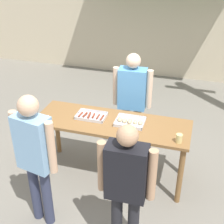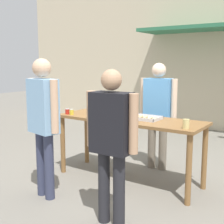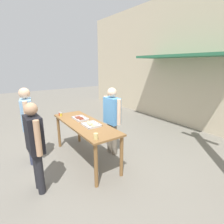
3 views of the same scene
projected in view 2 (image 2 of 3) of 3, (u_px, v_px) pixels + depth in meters
The scene contains 11 objects.
ground_plane at pixel (128, 180), 4.43m from camera, with size 24.00×24.00×0.00m, color slate.
building_facade_back at pixel (217, 36), 7.32m from camera, with size 12.00×1.11×4.50m.
serving_table at pixel (129, 126), 4.31m from camera, with size 2.09×0.70×0.89m.
food_tray_sausages at pixel (112, 114), 4.49m from camera, with size 0.40×0.27×0.04m.
food_tray_buns at pixel (145, 118), 4.19m from camera, with size 0.38×0.31×0.06m.
condiment_jar_mustard at pixel (67, 111), 4.60m from camera, with size 0.06×0.06×0.08m.
condiment_jar_ketchup at pixel (72, 112), 4.55m from camera, with size 0.06×0.06×0.08m.
beer_cup at pixel (186, 124), 3.59m from camera, with size 0.08×0.08×0.11m.
person_server_behind_table at pixel (158, 107), 4.76m from camera, with size 0.59×0.25×1.64m.
person_customer_holding_hotdog at pixel (43, 116), 3.72m from camera, with size 0.56×0.29×1.70m.
person_customer_with_cup at pixel (111, 135), 3.08m from camera, with size 0.59×0.23×1.59m.
Camera 2 is at (2.18, -3.62, 1.66)m, focal length 50.00 mm.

